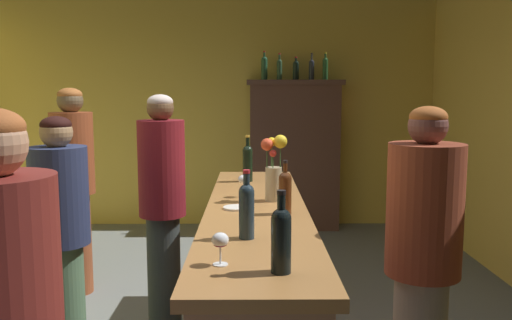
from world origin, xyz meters
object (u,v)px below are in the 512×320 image
(wine_bottle_syrah, at_px, (248,161))
(display_bottle_left, at_px, (264,67))
(display_cabinet, at_px, (294,152))
(wine_bottle_merlot, at_px, (247,208))
(wine_bottle_riesling, at_px, (285,191))
(wine_glass_mid, at_px, (220,242))
(cheese_plate, at_px, (236,208))
(display_bottle_center, at_px, (296,69))
(wine_bottle_pinot, at_px, (281,236))
(wine_glass_front, at_px, (243,180))
(display_bottle_right, at_px, (325,67))
(patron_near_entrance, at_px, (61,232))
(bartender, at_px, (422,261))
(display_bottle_midleft, at_px, (279,68))
(display_bottle_midright, at_px, (312,69))
(flower_arrangement, at_px, (274,169))
(bar_counter, at_px, (256,292))
(patron_tall, at_px, (74,181))
(patron_by_cabinet, at_px, (162,203))

(wine_bottle_syrah, height_order, display_bottle_left, display_bottle_left)
(display_cabinet, distance_m, wine_bottle_syrah, 2.63)
(wine_bottle_merlot, height_order, display_bottle_left, display_bottle_left)
(display_cabinet, xyz_separation_m, wine_bottle_riesling, (-0.34, -3.62, 0.21))
(wine_glass_mid, distance_m, cheese_plate, 0.99)
(wine_bottle_riesling, distance_m, display_bottle_center, 3.73)
(wine_bottle_pinot, relative_size, wine_bottle_riesling, 1.04)
(wine_bottle_riesling, height_order, display_bottle_left, display_bottle_left)
(wine_bottle_pinot, height_order, wine_glass_mid, wine_bottle_pinot)
(wine_bottle_riesling, bearing_deg, wine_glass_front, 116.57)
(display_bottle_right, distance_m, patron_near_entrance, 4.06)
(wine_glass_mid, xyz_separation_m, display_bottle_right, (1.01, 4.48, 0.86))
(display_bottle_right, bearing_deg, bartender, -91.01)
(display_bottle_left, bearing_deg, wine_bottle_riesling, -89.53)
(display_bottle_midleft, bearing_deg, wine_bottle_pinot, -92.84)
(wine_bottle_merlot, xyz_separation_m, cheese_plate, (-0.07, 0.61, -0.14))
(display_bottle_midright, height_order, patron_near_entrance, display_bottle_midright)
(wine_bottle_riesling, height_order, patron_near_entrance, patron_near_entrance)
(flower_arrangement, xyz_separation_m, display_bottle_midright, (0.59, 3.27, 0.74))
(display_cabinet, bearing_deg, patron_near_entrance, -117.04)
(cheese_plate, bearing_deg, wine_glass_mid, -91.79)
(wine_bottle_riesling, relative_size, display_bottle_center, 1.06)
(display_bottle_right, relative_size, bartender, 0.20)
(cheese_plate, bearing_deg, display_bottle_right, 74.33)
(flower_arrangement, relative_size, display_bottle_midleft, 1.27)
(bar_counter, height_order, wine_glass_mid, wine_glass_mid)
(wine_bottle_pinot, distance_m, patron_tall, 2.93)
(wine_bottle_syrah, xyz_separation_m, flower_arrangement, (0.16, -0.71, 0.05))
(wine_bottle_syrah, bearing_deg, patron_by_cabinet, -153.04)
(wine_glass_front, distance_m, bartender, 1.25)
(wine_bottle_riesling, bearing_deg, patron_by_cabinet, 136.48)
(display_bottle_midleft, bearing_deg, wine_bottle_riesling, -92.42)
(wine_glass_front, distance_m, display_bottle_midleft, 3.29)
(wine_bottle_riesling, height_order, patron_by_cabinet, patron_by_cabinet)
(wine_bottle_pinot, relative_size, wine_glass_mid, 2.41)
(patron_by_cabinet, distance_m, bartender, 1.84)
(wine_glass_mid, xyz_separation_m, cheese_plate, (0.03, 0.98, -0.09))
(display_bottle_right, height_order, patron_tall, display_bottle_right)
(wine_bottle_merlot, relative_size, wine_bottle_riesling, 1.07)
(wine_bottle_syrah, bearing_deg, flower_arrangement, -76.91)
(flower_arrangement, height_order, display_bottle_center, display_bottle_center)
(patron_tall, bearing_deg, bartender, -4.46)
(cheese_plate, xyz_separation_m, patron_tall, (-1.39, 1.38, -0.08))
(display_bottle_right, bearing_deg, patron_tall, -138.37)
(wine_glass_mid, relative_size, display_bottle_right, 0.39)
(display_bottle_left, bearing_deg, bartender, -80.55)
(patron_near_entrance, distance_m, bartender, 2.10)
(wine_bottle_syrah, bearing_deg, wine_glass_front, -92.13)
(patron_tall, bearing_deg, display_bottle_midleft, 84.24)
(display_bottle_center, xyz_separation_m, patron_tall, (-2.02, -2.11, -1.01))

